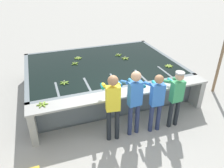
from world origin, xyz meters
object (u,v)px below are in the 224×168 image
Objects in this scene: banana_bunch_floating_4 at (169,66)px; banana_bunch_floating_5 at (64,83)px; banana_bunch_floating_1 at (118,55)px; banana_bunch_ledge_0 at (42,104)px; banana_bunch_floating_3 at (78,58)px; banana_bunch_floating_0 at (75,63)px; support_post_right at (224,46)px; worker_0 at (113,102)px; knife_0 at (182,79)px; worker_3 at (176,94)px; worker_1 at (134,98)px; banana_bunch_floating_2 at (125,58)px; worker_2 at (156,98)px.

banana_bunch_floating_4 and banana_bunch_floating_5 have the same top height.
banana_bunch_ledge_0 is at bearing -139.64° from banana_bunch_floating_1.
banana_bunch_floating_3 is 1.00× the size of banana_bunch_floating_5.
banana_bunch_floating_3 is (-1.43, 0.19, -0.00)m from banana_bunch_floating_1.
banana_bunch_floating_0 is at bearing 66.55° from banana_bunch_floating_5.
banana_bunch_ledge_0 is (-1.37, -2.57, 0.00)m from banana_bunch_floating_3.
banana_bunch_floating_5 is (-3.33, -0.02, 0.00)m from banana_bunch_floating_4.
banana_bunch_floating_1 is 0.09× the size of support_post_right.
knife_0 is (2.31, 0.63, -0.13)m from worker_0.
support_post_right is (4.83, -0.53, 0.68)m from banana_bunch_floating_5.
banana_bunch_floating_1 and banana_bunch_floating_5 have the same top height.
banana_bunch_floating_1 is (-0.35, 3.05, -0.02)m from worker_3.
banana_bunch_floating_3 is 4.70m from support_post_right.
banana_bunch_floating_0 is (-0.87, 2.74, -0.12)m from worker_1.
worker_0 is 0.54m from worker_1.
worker_3 is at bearing -3.36° from worker_1.
worker_1 is at bearing -47.13° from banana_bunch_floating_5.
banana_bunch_ledge_0 reaches higher than banana_bunch_floating_0.
banana_bunch_floating_2 is 0.98× the size of banana_bunch_ledge_0.
worker_3 is (1.64, -0.04, -0.10)m from worker_0.
worker_1 reaches higher than banana_bunch_floating_1.
support_post_right is (2.56, -1.62, 0.68)m from banana_bunch_floating_2.
worker_2 is 3.15m from banana_bunch_floating_0.
worker_3 is 5.62× the size of banana_bunch_floating_4.
banana_bunch_floating_3 is (0.19, 0.43, -0.00)m from banana_bunch_floating_0.
banana_bunch_floating_0 and banana_bunch_floating_5 have the same top height.
banana_bunch_floating_2 is 0.09× the size of support_post_right.
banana_bunch_floating_0 is 4.69m from support_post_right.
worker_2 reaches higher than banana_bunch_floating_0.
banana_bunch_ledge_0 is 0.09× the size of support_post_right.
worker_1 is 6.12× the size of banana_bunch_ledge_0.
banana_bunch_floating_0 and banana_bunch_floating_1 have the same top height.
banana_bunch_floating_5 is at bearing 173.78° from support_post_right.
worker_0 is 3.20m from banana_bunch_floating_3.
worker_2 is 5.61× the size of banana_bunch_ledge_0.
support_post_right is at bearing -6.22° from banana_bunch_floating_5.
worker_1 reaches higher than knife_0.
worker_2 is 5.66× the size of banana_bunch_floating_4.
banana_bunch_floating_0 is (-1.43, 2.80, -0.02)m from worker_2.
banana_bunch_floating_3 is 0.86× the size of knife_0.
banana_bunch_floating_3 and banana_bunch_floating_5 have the same top height.
banana_bunch_floating_5 is (-2.27, -1.10, -0.00)m from banana_bunch_floating_2.
banana_bunch_floating_3 is (-0.14, 3.20, -0.12)m from worker_0.
support_post_right is at bearing 24.39° from worker_3.
banana_bunch_floating_2 is at bearing 134.68° from banana_bunch_floating_4.
banana_bunch_floating_1 is at bearing 86.29° from worker_2.
worker_0 is 6.56× the size of banana_bunch_floating_0.
worker_2 is 4.87× the size of knife_0.
worker_3 is 4.83× the size of knife_0.
banana_bunch_floating_1 is at bearing 143.17° from support_post_right.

